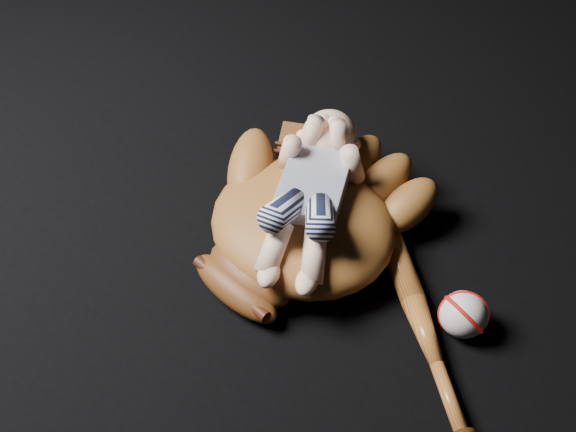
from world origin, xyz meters
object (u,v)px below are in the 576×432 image
at_px(newborn_baby, 309,194).
at_px(baseball_glove, 303,218).
at_px(baseball, 464,315).
at_px(baseball_bat, 418,314).

bearing_deg(newborn_baby, baseball_glove, -152.98).
distance_m(baseball_glove, baseball, 0.30).
bearing_deg(baseball, newborn_baby, 168.36).
bearing_deg(baseball_glove, baseball_bat, 3.04).
xyz_separation_m(newborn_baby, baseball_bat, (0.22, -0.08, -0.11)).
relative_size(newborn_baby, baseball, 4.93).
relative_size(baseball_glove, baseball_bat, 1.04).
distance_m(baseball_bat, baseball, 0.07).
bearing_deg(baseball_glove, baseball, 9.59).
height_order(baseball_glove, baseball_bat, baseball_glove).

